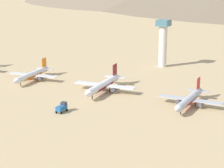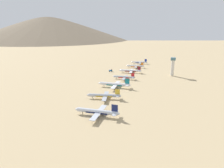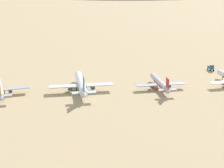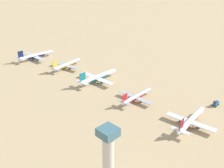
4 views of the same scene
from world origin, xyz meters
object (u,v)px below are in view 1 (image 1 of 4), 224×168
at_px(parked_jet_3, 190,99).
at_px(service_truck, 62,107).
at_px(parked_jet_2, 104,85).
at_px(parked_jet_1, 32,75).
at_px(control_tower, 163,41).

height_order(parked_jet_3, service_truck, parked_jet_3).
height_order(parked_jet_2, service_truck, parked_jet_2).
xyz_separation_m(parked_jet_2, parked_jet_3, (0.77, 42.25, -0.33)).
xyz_separation_m(parked_jet_1, control_tower, (-64.38, 45.25, 12.38)).
xyz_separation_m(parked_jet_1, service_truck, (32.99, 43.34, -1.14)).
relative_size(parked_jet_1, parked_jet_2, 0.90).
bearing_deg(service_truck, control_tower, 178.87).
bearing_deg(parked_jet_1, parked_jet_3, 89.48).
xyz_separation_m(parked_jet_2, service_truck, (32.98, 0.30, -1.48)).
distance_m(parked_jet_1, service_truck, 54.48).
bearing_deg(service_truck, parked_jet_1, -127.28).
distance_m(parked_jet_1, parked_jet_2, 43.04).
height_order(parked_jet_2, control_tower, control_tower).
bearing_deg(parked_jet_2, parked_jet_3, 88.95).
bearing_deg(parked_jet_1, service_truck, 52.72).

